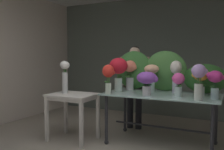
# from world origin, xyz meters

# --- Properties ---
(ground_plane) EXTENTS (7.61, 7.61, 0.00)m
(ground_plane) POSITION_xyz_m (0.00, 1.73, 0.00)
(ground_plane) COLOR #9E9384
(wall_back) EXTENTS (5.78, 0.12, 2.78)m
(wall_back) POSITION_xyz_m (0.00, 3.46, 1.39)
(wall_back) COLOR slate
(wall_back) RESTS_ON ground
(wall_left) EXTENTS (0.12, 3.58, 2.78)m
(wall_left) POSITION_xyz_m (-2.89, 1.73, 1.39)
(wall_left) COLOR beige
(wall_left) RESTS_ON ground
(display_table_glass) EXTENTS (1.75, 0.95, 0.81)m
(display_table_glass) POSITION_xyz_m (0.37, 1.50, 0.68)
(display_table_glass) COLOR silver
(display_table_glass) RESTS_ON ground
(side_table_white) EXTENTS (0.75, 0.59, 0.77)m
(side_table_white) POSITION_xyz_m (-1.00, 1.06, 0.67)
(side_table_white) COLOR silver
(side_table_white) RESTS_ON ground
(florist) EXTENTS (0.59, 0.24, 1.58)m
(florist) POSITION_xyz_m (-0.33, 2.13, 0.98)
(florist) COLOR #232328
(florist) RESTS_ON ground
(foliage_backdrop) EXTENTS (1.85, 0.31, 0.68)m
(foliage_backdrop) POSITION_xyz_m (0.29, 1.85, 1.12)
(foliage_backdrop) COLOR #387033
(foliage_backdrop) RESTS_ON display_table_glass
(vase_peach_peonies) EXTENTS (0.24, 0.24, 0.45)m
(vase_peach_peonies) POSITION_xyz_m (0.17, 1.60, 1.11)
(vase_peach_peonies) COLOR silver
(vase_peach_peonies) RESTS_ON display_table_glass
(vase_lilac_ranunculus) EXTENTS (0.22, 0.19, 0.48)m
(vase_lilac_ranunculus) POSITION_xyz_m (0.96, 1.16, 1.09)
(vase_lilac_ranunculus) COLOR silver
(vase_lilac_ranunculus) RESTS_ON display_table_glass
(vase_fuchsia_carnations) EXTENTS (0.18, 0.18, 0.35)m
(vase_fuchsia_carnations) POSITION_xyz_m (0.66, 1.33, 1.02)
(vase_fuchsia_carnations) COLOR silver
(vase_fuchsia_carnations) RESTS_ON display_table_glass
(vase_crimson_anemones) EXTENTS (0.30, 0.30, 0.56)m
(vase_crimson_anemones) POSITION_xyz_m (-0.32, 1.39, 1.18)
(vase_crimson_anemones) COLOR silver
(vase_crimson_anemones) RESTS_ON display_table_glass
(vase_ivory_tulips) EXTENTS (0.18, 0.18, 0.52)m
(vase_ivory_tulips) POSITION_xyz_m (0.55, 1.66, 1.11)
(vase_ivory_tulips) COLOR silver
(vase_ivory_tulips) RESTS_ON display_table_glass
(vase_scarlet_hydrangea) EXTENTS (0.21, 0.18, 0.46)m
(vase_scarlet_hydrangea) POSITION_xyz_m (-0.36, 1.11, 1.10)
(vase_scarlet_hydrangea) COLOR silver
(vase_scarlet_hydrangea) RESTS_ON display_table_glass
(vase_violet_lilies) EXTENTS (0.33, 0.30, 0.36)m
(vase_violet_lilies) POSITION_xyz_m (0.22, 1.23, 1.04)
(vase_violet_lilies) COLOR silver
(vase_violet_lilies) RESTS_ON display_table_glass
(vase_sunset_dahlias) EXTENTS (0.27, 0.22, 0.43)m
(vase_sunset_dahlias) POSITION_xyz_m (0.94, 1.53, 1.08)
(vase_sunset_dahlias) COLOR silver
(vase_sunset_dahlias) RESTS_ON display_table_glass
(vase_coral_freesia) EXTENTS (0.24, 0.22, 0.51)m
(vase_coral_freesia) POSITION_xyz_m (-0.24, 1.69, 1.11)
(vase_coral_freesia) COLOR silver
(vase_coral_freesia) RESTS_ON display_table_glass
(vase_magenta_roses) EXTENTS (0.23, 0.20, 0.39)m
(vase_magenta_roses) POSITION_xyz_m (1.14, 1.34, 1.06)
(vase_magenta_roses) COLOR silver
(vase_magenta_roses) RESTS_ON display_table_glass
(vase_white_roses_tall) EXTENTS (0.16, 0.16, 0.54)m
(vase_white_roses_tall) POSITION_xyz_m (-1.15, 1.06, 1.07)
(vase_white_roses_tall) COLOR silver
(vase_white_roses_tall) RESTS_ON side_table_white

